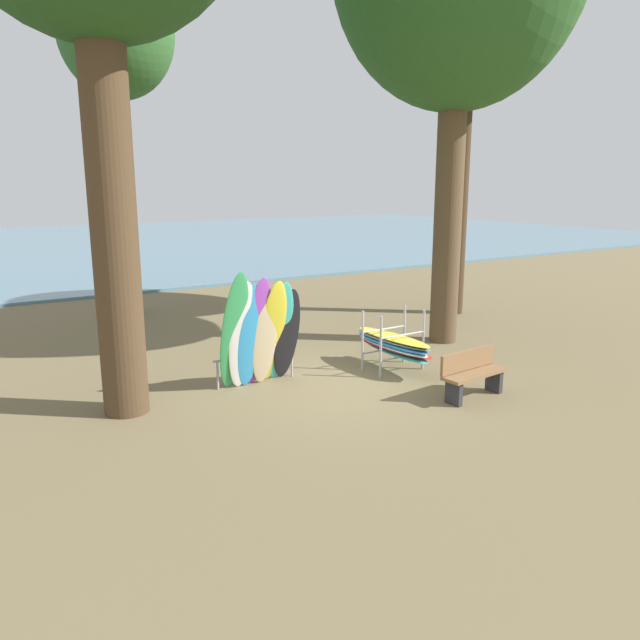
# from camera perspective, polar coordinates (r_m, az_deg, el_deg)

# --- Properties ---
(ground_plane) EXTENTS (80.00, 80.00, 0.00)m
(ground_plane) POSITION_cam_1_polar(r_m,az_deg,el_deg) (11.87, 0.94, -5.95)
(ground_plane) COLOR brown
(lake_water) EXTENTS (80.00, 36.00, 0.10)m
(lake_water) POSITION_cam_1_polar(r_m,az_deg,el_deg) (39.71, -23.43, 6.23)
(lake_water) COLOR slate
(lake_water) RESTS_ON ground
(tree_mid_behind) EXTENTS (4.51, 4.51, 10.96)m
(tree_mid_behind) POSITION_cam_1_polar(r_m,az_deg,el_deg) (18.83, 13.59, 26.18)
(tree_mid_behind) COLOR #42301E
(tree_mid_behind) RESTS_ON ground
(tree_far_left_back) EXTENTS (3.07, 3.07, 9.47)m
(tree_far_left_back) POSITION_cam_1_polar(r_m,az_deg,el_deg) (18.78, -18.36, 23.71)
(tree_far_left_back) COLOR #42301E
(tree_far_left_back) RESTS_ON ground
(leaning_board_pile) EXTENTS (1.73, 0.79, 2.28)m
(leaning_board_pile) POSITION_cam_1_polar(r_m,az_deg,el_deg) (11.50, -5.53, -1.32)
(leaning_board_pile) COLOR #339E56
(leaning_board_pile) RESTS_ON ground
(board_storage_rack) EXTENTS (1.15, 2.13, 1.25)m
(board_storage_rack) POSITION_cam_1_polar(r_m,az_deg,el_deg) (12.69, 6.78, -2.20)
(board_storage_rack) COLOR #9EA0A5
(board_storage_rack) RESTS_ON ground
(park_bench) EXTENTS (1.43, 0.53, 0.85)m
(park_bench) POSITION_cam_1_polar(r_m,az_deg,el_deg) (11.37, 13.95, -4.78)
(park_bench) COLOR #2D2D33
(park_bench) RESTS_ON ground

